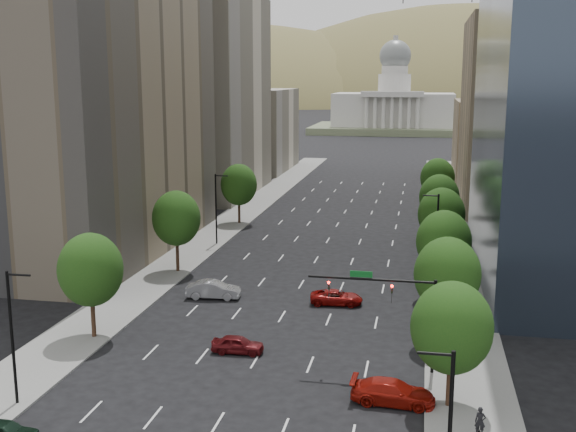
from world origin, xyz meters
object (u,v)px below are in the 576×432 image
Objects in this scene: car_red_near at (393,392)px; car_maroon at (238,344)px; capitol at (394,109)px; car_silver at (213,290)px; car_dkgrn at (4,432)px; car_red_far at (336,297)px; cyclist at (480,432)px; traffic_signal at (399,303)px.

car_red_near reaches higher than car_maroon.
capitol reaches higher than car_maroon.
car_silver is at bearing 21.84° from car_maroon.
car_dkgrn is 28.76m from car_silver.
car_maroon reaches higher than car_red_far.
car_dkgrn is 32.95m from car_red_far.
car_silver is (-7.50, -205.81, -7.73)m from capitol.
capitol is at bearing -3.29° from car_red_far.
capitol is 218.67m from car_maroon.
car_dkgrn is at bearing -166.08° from cyclist.
car_red_near is 26.20m from car_silver.
car_red_far is (-6.20, 14.33, -4.50)m from traffic_signal.
car_maroon is at bearing 64.91° from car_red_near.
capitol is 230.02m from cyclist.
cyclist is at bearing -128.32° from car_red_near.
car_silver reaches higher than car_dkgrn.
car_red_far is at bearing 118.83° from cyclist.
car_silver is (4.00, 28.48, 0.16)m from car_dkgrn.
car_silver is at bearing -9.65° from car_dkgrn.
traffic_signal is 26.79m from car_dkgrn.
traffic_signal is at bearing -87.26° from capitol.
car_dkgrn reaches higher than car_red_far.
car_red_far is at bearing -93.85° from car_silver.
car_red_near is (10.46, -224.90, -7.78)m from capitol.
capitol is at bearing -8.00° from car_silver.
car_silver is at bearing 142.36° from traffic_signal.
car_dkgrn is 18.57m from car_maroon.
capitol is (-10.53, 219.71, 3.40)m from traffic_signal.
cyclist is (17.29, -10.84, 0.21)m from car_maroon.
car_silver is (-17.96, 19.09, 0.06)m from car_red_near.
traffic_signal reaches higher than car_red_near.
car_red_far is at bearing 113.41° from traffic_signal.
capitol is at bearing -4.46° from car_dkgrn.
cyclist is at bearing -124.83° from car_maroon.
traffic_signal is 4.08× the size of cyclist.
traffic_signal is 1.77× the size of car_silver.
traffic_signal is at bearing -133.55° from car_silver.
car_silver is 33.00m from cyclist.
cyclist is (15.61, -229.36, -7.68)m from capitol.
car_silver is 11.83m from car_red_far.
car_dkgrn is (-22.03, -14.58, -4.48)m from traffic_signal.
car_red_near is (21.96, 9.39, 0.10)m from car_dkgrn.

